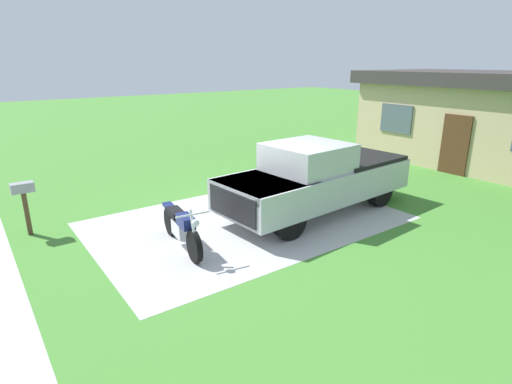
% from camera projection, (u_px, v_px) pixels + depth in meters
% --- Properties ---
extents(ground_plane, '(80.00, 80.00, 0.00)m').
position_uv_depth(ground_plane, '(248.00, 221.00, 10.44)').
color(ground_plane, '#448231').
extents(driveway_pad, '(4.96, 7.55, 0.01)m').
position_uv_depth(driveway_pad, '(248.00, 221.00, 10.44)').
color(driveway_pad, '#B2B2B2').
rests_on(driveway_pad, ground).
extents(motorcycle, '(2.21, 0.70, 1.09)m').
position_uv_depth(motorcycle, '(181.00, 227.00, 8.80)').
color(motorcycle, black).
rests_on(motorcycle, ground).
extents(pickup_truck, '(2.36, 5.74, 1.90)m').
position_uv_depth(pickup_truck, '(319.00, 177.00, 10.84)').
color(pickup_truck, black).
rests_on(pickup_truck, ground).
extents(mailbox, '(0.26, 0.48, 1.26)m').
position_uv_depth(mailbox, '(24.00, 195.00, 9.32)').
color(mailbox, '#4C3823').
rests_on(mailbox, ground).
extents(neighbor_house, '(9.60, 5.60, 3.50)m').
position_uv_depth(neighbor_house, '(493.00, 118.00, 15.65)').
color(neighbor_house, tan).
rests_on(neighbor_house, ground).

